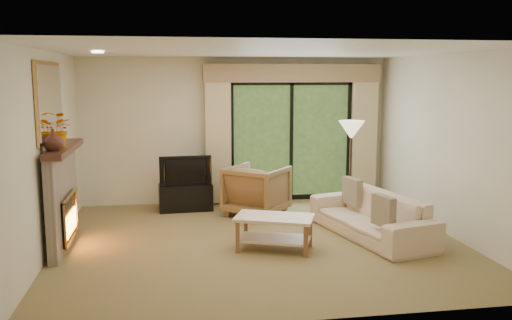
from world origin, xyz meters
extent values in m
plane|color=olive|center=(0.00, 0.00, 0.00)|extent=(5.50, 5.50, 0.00)
plane|color=white|center=(0.00, 0.00, 2.60)|extent=(5.50, 5.50, 0.00)
plane|color=beige|center=(0.00, 2.50, 1.30)|extent=(5.00, 0.00, 5.00)
plane|color=beige|center=(0.00, -2.50, 1.30)|extent=(5.00, 0.00, 5.00)
plane|color=beige|center=(-2.75, 0.00, 1.30)|extent=(0.00, 5.00, 5.00)
plane|color=beige|center=(2.75, 0.00, 1.30)|extent=(0.00, 5.00, 5.00)
cube|color=#CFB889|center=(-0.35, 2.34, 1.20)|extent=(0.45, 0.18, 2.35)
cube|color=#CFB889|center=(2.35, 2.34, 1.20)|extent=(0.45, 0.18, 2.35)
cube|color=#9D7E57|center=(1.00, 2.36, 2.32)|extent=(3.20, 0.24, 0.32)
cube|color=black|center=(-0.95, 1.95, 0.22)|extent=(0.92, 0.45, 0.45)
imported|color=black|center=(-0.95, 1.95, 0.70)|extent=(0.88, 0.16, 0.50)
imported|color=brown|center=(0.20, 1.46, 0.41)|extent=(1.25, 1.26, 0.82)
imported|color=beige|center=(1.61, -0.02, 0.31)|extent=(1.30, 2.26, 0.62)
cube|color=#4F3C22|center=(1.54, -0.64, 0.53)|extent=(0.20, 0.42, 0.41)
cube|color=#4F3C22|center=(1.54, 0.59, 0.53)|extent=(0.20, 0.42, 0.41)
imported|color=#44231A|center=(-2.61, -0.26, 1.50)|extent=(0.32, 0.32, 0.26)
imported|color=#D06803|center=(-2.61, 0.07, 1.60)|extent=(0.51, 0.48, 0.46)
camera|label=1|loc=(-1.21, -7.15, 2.28)|focal=38.00mm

